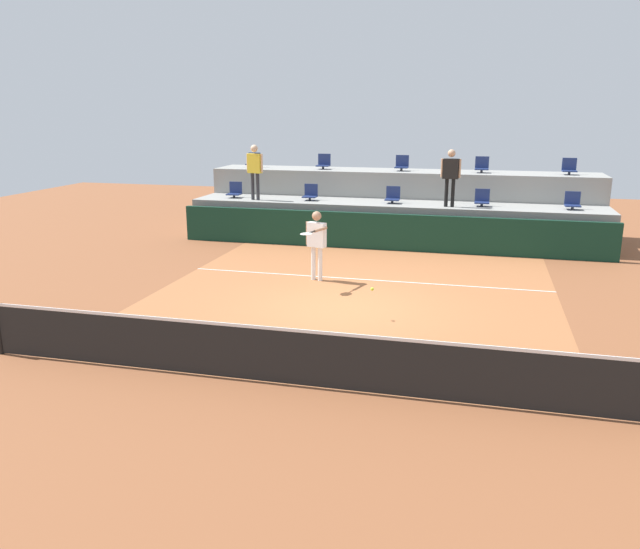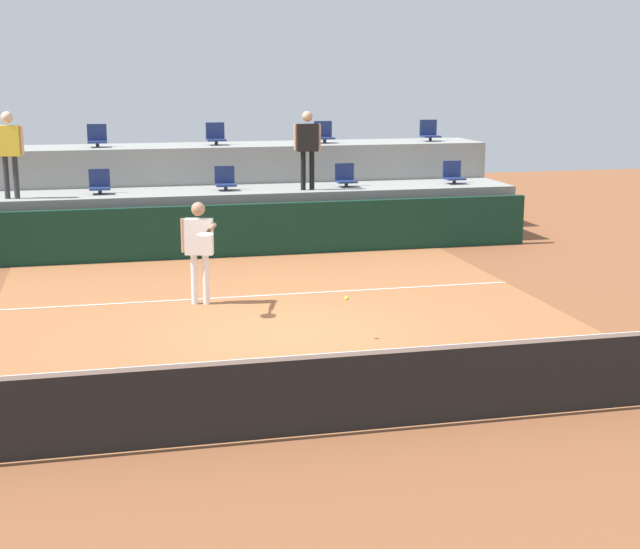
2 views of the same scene
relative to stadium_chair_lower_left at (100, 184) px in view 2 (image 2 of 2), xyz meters
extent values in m
plane|color=brown|center=(2.70, -7.23, -1.46)|extent=(40.00, 40.00, 0.00)
cube|color=#A36038|center=(2.70, -6.23, -1.46)|extent=(9.00, 10.00, 0.01)
cube|color=silver|center=(2.70, -4.83, -1.46)|extent=(9.00, 0.06, 0.00)
cube|color=black|center=(2.70, -11.23, -1.01)|extent=(10.40, 0.01, 0.87)
cube|color=white|center=(2.70, -11.23, -0.57)|extent=(10.40, 0.02, 0.05)
cube|color=#0F3323|center=(2.70, -1.23, -0.91)|extent=(13.00, 0.16, 1.10)
cube|color=gray|center=(2.70, 0.07, -0.84)|extent=(13.00, 1.80, 1.25)
cube|color=gray|center=(2.70, 1.87, -0.41)|extent=(13.00, 1.80, 2.10)
cylinder|color=#2D2D33|center=(0.00, -0.08, -0.16)|extent=(0.08, 0.08, 0.10)
cube|color=navy|center=(0.00, -0.08, -0.09)|extent=(0.44, 0.40, 0.04)
cube|color=navy|center=(0.00, 0.10, 0.12)|extent=(0.44, 0.04, 0.38)
cylinder|color=#2D2D33|center=(2.69, -0.08, -0.16)|extent=(0.08, 0.08, 0.10)
cube|color=navy|center=(2.69, -0.08, -0.09)|extent=(0.44, 0.40, 0.04)
cube|color=navy|center=(2.69, 0.10, 0.12)|extent=(0.44, 0.04, 0.38)
cylinder|color=#2D2D33|center=(5.42, -0.08, -0.16)|extent=(0.08, 0.08, 0.10)
cube|color=navy|center=(5.42, -0.08, -0.09)|extent=(0.44, 0.40, 0.04)
cube|color=navy|center=(5.42, 0.10, 0.12)|extent=(0.44, 0.04, 0.38)
cylinder|color=#2D2D33|center=(8.01, -0.08, -0.16)|extent=(0.08, 0.08, 0.10)
cube|color=navy|center=(8.01, -0.08, -0.09)|extent=(0.44, 0.40, 0.04)
cube|color=navy|center=(8.01, 0.10, 0.12)|extent=(0.44, 0.04, 0.38)
cylinder|color=#2D2D33|center=(0.00, 1.72, 0.69)|extent=(0.08, 0.08, 0.10)
cube|color=navy|center=(0.00, 1.72, 0.76)|extent=(0.44, 0.40, 0.04)
cube|color=navy|center=(0.00, 1.90, 0.97)|extent=(0.44, 0.04, 0.38)
cylinder|color=#2D2D33|center=(2.72, 1.72, 0.69)|extent=(0.08, 0.08, 0.10)
cube|color=navy|center=(2.72, 1.72, 0.76)|extent=(0.44, 0.40, 0.04)
cube|color=navy|center=(2.72, 1.90, 0.97)|extent=(0.44, 0.04, 0.38)
cylinder|color=#2D2D33|center=(5.35, 1.72, 0.69)|extent=(0.08, 0.08, 0.10)
cube|color=navy|center=(5.35, 1.72, 0.76)|extent=(0.44, 0.40, 0.04)
cube|color=navy|center=(5.35, 1.90, 0.97)|extent=(0.44, 0.04, 0.38)
cylinder|color=#2D2D33|center=(8.05, 1.72, 0.69)|extent=(0.08, 0.08, 0.10)
cube|color=navy|center=(8.05, 1.72, 0.76)|extent=(0.44, 0.40, 0.04)
cube|color=navy|center=(8.05, 1.90, 0.97)|extent=(0.44, 0.04, 0.38)
cylinder|color=white|center=(1.46, -5.14, -1.04)|extent=(0.14, 0.14, 0.85)
cylinder|color=white|center=(1.65, -5.19, -1.04)|extent=(0.14, 0.14, 0.85)
cube|color=white|center=(1.55, -5.16, -0.32)|extent=(0.49, 0.30, 0.60)
sphere|color=#A87A5B|center=(1.55, -5.16, 0.14)|extent=(0.28, 0.28, 0.23)
cylinder|color=#A87A5B|center=(1.30, -5.09, -0.30)|extent=(0.09, 0.09, 0.56)
cylinder|color=#A87A5B|center=(1.73, -5.49, -0.12)|extent=(0.22, 0.53, 0.07)
cylinder|color=black|center=(1.63, -5.85, -0.12)|extent=(0.11, 0.26, 0.04)
ellipsoid|color=silver|center=(1.55, -6.12, -0.12)|extent=(0.34, 0.38, 0.03)
cylinder|color=#2D2D33|center=(-1.85, -0.36, 0.22)|extent=(0.13, 0.13, 0.87)
cylinder|color=#2D2D33|center=(-1.66, -0.41, 0.22)|extent=(0.13, 0.13, 0.87)
cube|color=yellow|center=(-1.75, -0.38, 0.96)|extent=(0.50, 0.28, 0.62)
sphere|color=beige|center=(-1.75, -0.38, 1.44)|extent=(0.28, 0.28, 0.24)
cylinder|color=beige|center=(-1.49, -0.44, 0.98)|extent=(0.08, 0.08, 0.58)
cylinder|color=black|center=(4.36, -0.38, 0.21)|extent=(0.12, 0.12, 0.84)
cylinder|color=black|center=(4.55, -0.39, 0.21)|extent=(0.12, 0.12, 0.84)
cube|color=black|center=(4.45, -0.38, 0.93)|extent=(0.47, 0.21, 0.60)
sphere|color=tan|center=(4.45, -0.38, 1.38)|extent=(0.24, 0.24, 0.23)
cylinder|color=tan|center=(4.19, -0.36, 0.94)|extent=(0.07, 0.07, 0.56)
cylinder|color=tan|center=(4.72, -0.40, 0.94)|extent=(0.07, 0.07, 0.56)
sphere|color=#CCE033|center=(3.38, -7.79, -0.84)|extent=(0.07, 0.07, 0.07)
camera|label=1|loc=(5.36, -19.76, 2.61)|focal=35.39mm
camera|label=2|loc=(0.01, -20.41, 2.38)|focal=52.53mm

